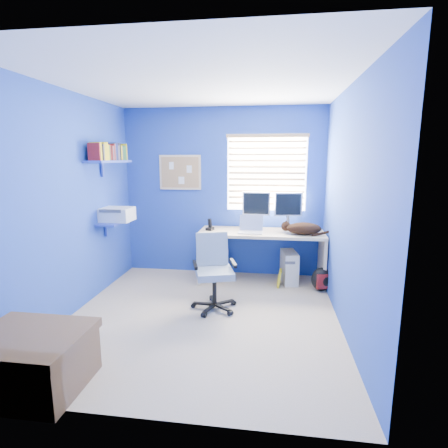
# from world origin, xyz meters

# --- Properties ---
(floor) EXTENTS (3.00, 3.20, 0.00)m
(floor) POSITION_xyz_m (0.00, 0.00, 0.00)
(floor) COLOR #C3AE8B
(floor) RESTS_ON ground
(ceiling) EXTENTS (3.00, 3.20, 0.00)m
(ceiling) POSITION_xyz_m (0.00, 0.00, 2.50)
(ceiling) COLOR white
(ceiling) RESTS_ON wall_back
(wall_back) EXTENTS (3.00, 0.01, 2.50)m
(wall_back) POSITION_xyz_m (0.00, 1.60, 1.25)
(wall_back) COLOR #2445A5
(wall_back) RESTS_ON ground
(wall_front) EXTENTS (3.00, 0.01, 2.50)m
(wall_front) POSITION_xyz_m (0.00, -1.60, 1.25)
(wall_front) COLOR #2445A5
(wall_front) RESTS_ON ground
(wall_left) EXTENTS (0.01, 3.20, 2.50)m
(wall_left) POSITION_xyz_m (-1.50, 0.00, 1.25)
(wall_left) COLOR #2445A5
(wall_left) RESTS_ON ground
(wall_right) EXTENTS (0.01, 3.20, 2.50)m
(wall_right) POSITION_xyz_m (1.50, 0.00, 1.25)
(wall_right) COLOR #2445A5
(wall_right) RESTS_ON ground
(desk) EXTENTS (1.76, 0.65, 0.74)m
(desk) POSITION_xyz_m (0.60, 1.26, 0.37)
(desk) COLOR tan
(desk) RESTS_ON floor
(laptop) EXTENTS (0.33, 0.26, 0.22)m
(laptop) POSITION_xyz_m (0.46, 1.14, 0.85)
(laptop) COLOR silver
(laptop) RESTS_ON desk
(monitor_left) EXTENTS (0.40, 0.12, 0.54)m
(monitor_left) POSITION_xyz_m (0.51, 1.47, 1.01)
(monitor_left) COLOR silver
(monitor_left) RESTS_ON desk
(monitor_right) EXTENTS (0.41, 0.19, 0.54)m
(monitor_right) POSITION_xyz_m (0.98, 1.46, 1.01)
(monitor_right) COLOR silver
(monitor_right) RESTS_ON desk
(phone) EXTENTS (0.12, 0.13, 0.17)m
(phone) POSITION_xyz_m (-0.14, 1.24, 0.82)
(phone) COLOR black
(phone) RESTS_ON desk
(mug) EXTENTS (0.10, 0.09, 0.10)m
(mug) POSITION_xyz_m (1.17, 1.31, 0.79)
(mug) COLOR #256034
(mug) RESTS_ON desk
(cd_spindle) EXTENTS (0.13, 0.13, 0.07)m
(cd_spindle) POSITION_xyz_m (1.28, 1.47, 0.78)
(cd_spindle) COLOR silver
(cd_spindle) RESTS_ON desk
(cat) EXTENTS (0.51, 0.36, 0.17)m
(cat) POSITION_xyz_m (1.18, 1.13, 0.82)
(cat) COLOR black
(cat) RESTS_ON desk
(tower_pc) EXTENTS (0.26, 0.46, 0.45)m
(tower_pc) POSITION_xyz_m (1.01, 1.27, 0.23)
(tower_pc) COLOR beige
(tower_pc) RESTS_ON floor
(drawer_boxes) EXTENTS (0.35, 0.28, 0.41)m
(drawer_boxes) POSITION_xyz_m (-0.07, 1.33, 0.20)
(drawer_boxes) COLOR tan
(drawer_boxes) RESTS_ON floor
(yellow_book) EXTENTS (0.03, 0.17, 0.24)m
(yellow_book) POSITION_xyz_m (0.87, 1.07, 0.12)
(yellow_book) COLOR yellow
(yellow_book) RESTS_ON floor
(backpack) EXTENTS (0.33, 0.29, 0.32)m
(backpack) POSITION_xyz_m (1.43, 0.99, 0.16)
(backpack) COLOR black
(backpack) RESTS_ON floor
(bed_corner) EXTENTS (0.93, 0.66, 0.45)m
(bed_corner) POSITION_xyz_m (-1.14, -1.39, 0.22)
(bed_corner) COLOR brown
(bed_corner) RESTS_ON floor
(office_chair) EXTENTS (0.64, 0.64, 0.88)m
(office_chair) POSITION_xyz_m (0.08, 0.27, 0.33)
(office_chair) COLOR black
(office_chair) RESTS_ON floor
(window_blinds) EXTENTS (1.15, 0.05, 1.10)m
(window_blinds) POSITION_xyz_m (0.65, 1.57, 1.55)
(window_blinds) COLOR white
(window_blinds) RESTS_ON ground
(corkboard) EXTENTS (0.64, 0.02, 0.52)m
(corkboard) POSITION_xyz_m (-0.65, 1.58, 1.55)
(corkboard) COLOR tan
(corkboard) RESTS_ON ground
(wall_shelves) EXTENTS (0.42, 0.90, 1.05)m
(wall_shelves) POSITION_xyz_m (-1.35, 0.75, 1.43)
(wall_shelves) COLOR #3347B2
(wall_shelves) RESTS_ON ground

